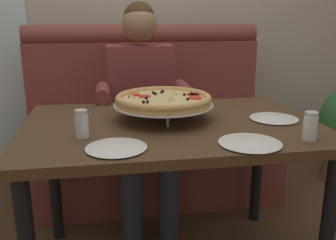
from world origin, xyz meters
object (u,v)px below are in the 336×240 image
dining_table (171,142)px  plate_near_left (274,117)px  diner_main (142,99)px  shaker_oregano (82,126)px  plate_near_right (116,146)px  pizza (163,100)px  shaker_parmesan (310,128)px  booth_bench (149,134)px  plate_far_side (250,141)px

dining_table → plate_near_left: 0.48m
diner_main → shaker_oregano: bearing=-111.9°
dining_table → plate_near_right: (-0.25, -0.29, 0.10)m
dining_table → pizza: size_ratio=2.86×
pizza → plate_near_right: 0.43m
plate_near_right → dining_table: bearing=49.3°
shaker_parmesan → dining_table: bearing=146.6°
diner_main → shaker_oregano: 0.84m
diner_main → booth_bench: bearing=76.0°
shaker_parmesan → plate_far_side: (-0.24, -0.01, -0.04)m
booth_bench → plate_far_side: 1.29m
dining_table → diner_main: bearing=96.0°
diner_main → pizza: diner_main is taller
shaker_oregano → plate_near_left: (0.85, 0.12, -0.04)m
pizza → plate_far_side: pizza is taller
pizza → plate_near_left: pizza is taller
dining_table → shaker_oregano: (-0.38, -0.14, 0.14)m
diner_main → plate_far_side: 1.00m
diner_main → shaker_parmesan: bearing=-60.1°
diner_main → plate_near_right: diner_main is taller
pizza → plate_near_right: (-0.23, -0.36, -0.08)m
shaker_parmesan → diner_main: bearing=119.9°
plate_near_right → plate_far_side: size_ratio=0.94×
plate_near_left → shaker_oregano: bearing=-172.1°
pizza → shaker_oregano: size_ratio=4.10×
pizza → plate_far_side: 0.47m
plate_far_side → dining_table: bearing=126.1°
diner_main → plate_near_right: (-0.19, -0.93, 0.04)m
dining_table → pizza: bearing=112.2°
dining_table → plate_near_left: size_ratio=5.93×
shaker_parmesan → plate_near_right: shaker_parmesan is taller
shaker_parmesan → shaker_oregano: (-0.86, 0.17, -0.00)m
shaker_oregano → plate_near_right: shaker_oregano is taller
dining_table → shaker_parmesan: bearing=-33.4°
shaker_oregano → plate_near_left: size_ratio=0.51×
dining_table → plate_near_left: bearing=-2.9°
diner_main → shaker_parmesan: diner_main is taller
booth_bench → diner_main: 0.42m
booth_bench → shaker_parmesan: (0.48, -1.21, 0.39)m
pizza → shaker_parmesan: 0.63m
diner_main → plate_far_side: (0.30, -0.96, 0.04)m
booth_bench → pizza: booth_bench is taller
dining_table → shaker_parmesan: shaker_parmesan is taller
dining_table → shaker_oregano: 0.42m
booth_bench → plate_near_left: 1.09m
booth_bench → dining_table: (0.00, -0.90, 0.25)m
booth_bench → pizza: (-0.03, -0.84, 0.43)m
plate_near_right → plate_far_side: (0.49, -0.03, 0.00)m
dining_table → shaker_oregano: size_ratio=11.72×
booth_bench → plate_near_left: booth_bench is taller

